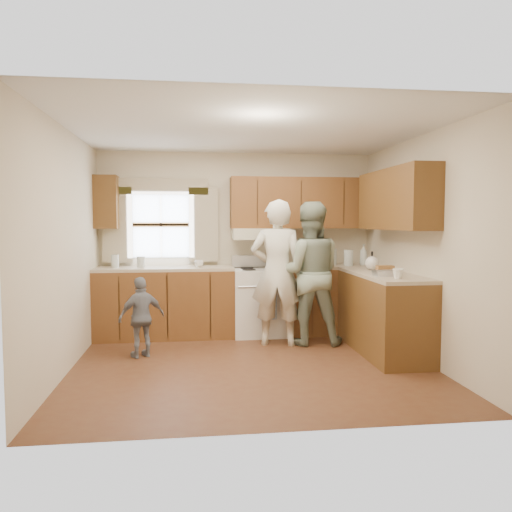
{
  "coord_description": "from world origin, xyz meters",
  "views": [
    {
      "loc": [
        -0.62,
        -5.25,
        1.55
      ],
      "look_at": [
        0.1,
        0.4,
        1.15
      ],
      "focal_mm": 35.0,
      "sensor_mm": 36.0,
      "label": 1
    }
  ],
  "objects": [
    {
      "name": "kitchen_fixtures",
      "position": [
        0.61,
        1.08,
        0.84
      ],
      "size": [
        3.8,
        2.25,
        2.15
      ],
      "color": "#472A0F",
      "rests_on": "ground"
    },
    {
      "name": "woman_right",
      "position": [
        0.83,
        0.85,
        0.9
      ],
      "size": [
        0.95,
        0.78,
        1.79
      ],
      "primitive_type": "imported",
      "rotation": [
        0.0,
        0.0,
        3.01
      ],
      "color": "#223D2F",
      "rests_on": "ground"
    },
    {
      "name": "room",
      "position": [
        0.0,
        0.0,
        1.25
      ],
      "size": [
        3.8,
        3.8,
        3.8
      ],
      "color": "#522A19",
      "rests_on": "ground"
    },
    {
      "name": "child",
      "position": [
        -1.2,
        0.47,
        0.46
      ],
      "size": [
        0.58,
        0.45,
        0.92
      ],
      "primitive_type": "imported",
      "rotation": [
        0.0,
        0.0,
        3.63
      ],
      "color": "gray",
      "rests_on": "ground"
    },
    {
      "name": "woman_left",
      "position": [
        0.42,
        0.85,
        0.91
      ],
      "size": [
        0.74,
        0.57,
        1.81
      ],
      "primitive_type": "imported",
      "rotation": [
        0.0,
        0.0,
        2.91
      ],
      "color": "beige",
      "rests_on": "ground"
    },
    {
      "name": "stove",
      "position": [
        0.3,
        1.44,
        0.47
      ],
      "size": [
        0.76,
        0.67,
        1.07
      ],
      "color": "silver",
      "rests_on": "ground"
    }
  ]
}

